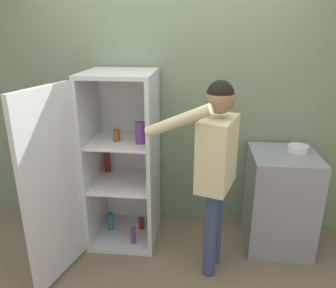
# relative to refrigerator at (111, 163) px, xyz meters

# --- Properties ---
(ground_plane) EXTENTS (12.00, 12.00, 0.00)m
(ground_plane) POSITION_rel_refrigerator_xyz_m (0.49, -0.52, -0.81)
(ground_plane) COLOR #7A664C
(wall_back) EXTENTS (7.00, 0.06, 2.55)m
(wall_back) POSITION_rel_refrigerator_xyz_m (0.49, 0.46, 0.47)
(wall_back) COLOR gray
(wall_back) RESTS_ON ground_plane
(refrigerator) EXTENTS (0.82, 1.23, 1.62)m
(refrigerator) POSITION_rel_refrigerator_xyz_m (0.00, 0.00, 0.00)
(refrigerator) COLOR silver
(refrigerator) RESTS_ON ground_plane
(person) EXTENTS (0.72, 0.52, 1.62)m
(person) POSITION_rel_refrigerator_xyz_m (0.92, -0.31, 0.23)
(person) COLOR #384770
(person) RESTS_ON ground_plane
(counter) EXTENTS (0.57, 0.61, 0.92)m
(counter) POSITION_rel_refrigerator_xyz_m (1.55, 0.10, -0.35)
(counter) COLOR gray
(counter) RESTS_ON ground_plane
(bowl) EXTENTS (0.17, 0.17, 0.06)m
(bowl) POSITION_rel_refrigerator_xyz_m (1.67, 0.17, 0.15)
(bowl) COLOR white
(bowl) RESTS_ON counter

